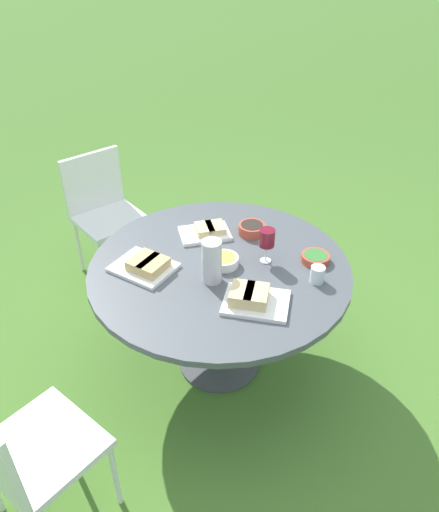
# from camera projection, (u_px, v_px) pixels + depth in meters

# --- Properties ---
(ground_plane) EXTENTS (40.00, 40.00, 0.00)m
(ground_plane) POSITION_uv_depth(u_px,v_px,m) (219.00, 362.00, 3.03)
(ground_plane) COLOR #4C7A2D
(dining_table) EXTENTS (1.37, 1.37, 0.73)m
(dining_table) POSITION_uv_depth(u_px,v_px,m) (219.00, 279.00, 2.67)
(dining_table) COLOR #4C4C51
(dining_table) RESTS_ON ground_plane
(chair_near_left) EXTENTS (0.52, 0.54, 0.89)m
(chair_near_left) POSITION_uv_depth(u_px,v_px,m) (104.00, 206.00, 3.54)
(chair_near_left) COLOR white
(chair_near_left) RESTS_ON ground_plane
(chair_near_right) EXTENTS (0.47, 0.46, 0.89)m
(chair_near_right) POSITION_uv_depth(u_px,v_px,m) (21.00, 450.00, 1.95)
(chair_near_right) COLOR white
(chair_near_right) RESTS_ON ground_plane
(water_pitcher) EXTENTS (0.11, 0.10, 0.23)m
(water_pitcher) POSITION_uv_depth(u_px,v_px,m) (212.00, 261.00, 2.44)
(water_pitcher) COLOR silver
(water_pitcher) RESTS_ON dining_table
(wine_glass) EXTENTS (0.08, 0.08, 0.19)m
(wine_glass) POSITION_uv_depth(u_px,v_px,m) (267.00, 239.00, 2.56)
(wine_glass) COLOR silver
(wine_glass) RESTS_ON dining_table
(platter_bread_main) EXTENTS (0.33, 0.34, 0.06)m
(platter_bread_main) POSITION_uv_depth(u_px,v_px,m) (207.00, 231.00, 2.84)
(platter_bread_main) COLOR white
(platter_bread_main) RESTS_ON dining_table
(platter_charcuterie) EXTENTS (0.32, 0.26, 0.07)m
(platter_charcuterie) POSITION_uv_depth(u_px,v_px,m) (146.00, 266.00, 2.56)
(platter_charcuterie) COLOR white
(platter_charcuterie) RESTS_ON dining_table
(platter_sandwich_side) EXTENTS (0.37, 0.33, 0.08)m
(platter_sandwich_side) POSITION_uv_depth(u_px,v_px,m) (252.00, 298.00, 2.34)
(platter_sandwich_side) COLOR white
(platter_sandwich_side) RESTS_ON dining_table
(bowl_fries) EXTENTS (0.15, 0.15, 0.05)m
(bowl_fries) POSITION_uv_depth(u_px,v_px,m) (224.00, 260.00, 2.60)
(bowl_fries) COLOR white
(bowl_fries) RESTS_ON dining_table
(bowl_salad) EXTENTS (0.15, 0.15, 0.04)m
(bowl_salad) POSITION_uv_depth(u_px,v_px,m) (315.00, 258.00, 2.63)
(bowl_salad) COLOR #B74733
(bowl_salad) RESTS_ON dining_table
(bowl_olives) EXTENTS (0.15, 0.15, 0.06)m
(bowl_olives) POSITION_uv_depth(u_px,v_px,m) (252.00, 228.00, 2.85)
(bowl_olives) COLOR #B74733
(bowl_olives) RESTS_ON dining_table
(cup_water_near) EXTENTS (0.07, 0.07, 0.09)m
(cup_water_near) POSITION_uv_depth(u_px,v_px,m) (317.00, 274.00, 2.48)
(cup_water_near) COLOR silver
(cup_water_near) RESTS_ON dining_table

